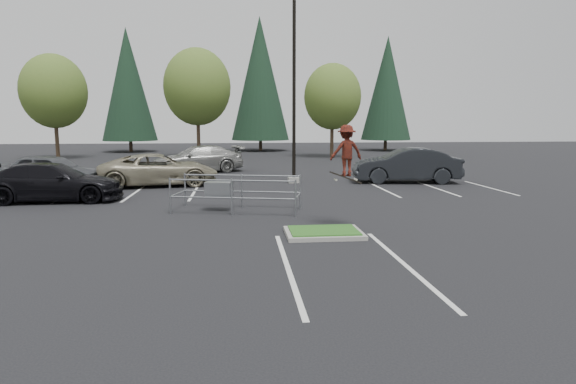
{
  "coord_description": "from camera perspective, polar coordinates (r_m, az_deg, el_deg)",
  "views": [
    {
      "loc": [
        -2.4,
        -13.4,
        3.27
      ],
      "look_at": [
        -0.89,
        1.5,
        1.05
      ],
      "focal_mm": 30.0,
      "sensor_mm": 36.0,
      "label": 1
    }
  ],
  "objects": [
    {
      "name": "car_r_charc",
      "position": [
        26.55,
        13.83,
        3.1
      ],
      "size": [
        5.81,
        2.66,
        1.85
      ],
      "primitive_type": "imported",
      "rotation": [
        0.0,
        0.0,
        4.58
      ],
      "color": "black",
      "rests_on": "ground"
    },
    {
      "name": "conif_a",
      "position": [
        54.78,
        -18.44,
        11.99
      ],
      "size": [
        5.72,
        5.72,
        13.0
      ],
      "color": "#38281C",
      "rests_on": "ground"
    },
    {
      "name": "grass_median",
      "position": [
        13.98,
        4.25,
        -4.8
      ],
      "size": [
        2.2,
        1.6,
        0.16
      ],
      "color": "gray",
      "rests_on": "ground"
    },
    {
      "name": "stall_lines",
      "position": [
        19.72,
        -2.69,
        -1.13
      ],
      "size": [
        22.62,
        17.6,
        0.01
      ],
      "color": "silver",
      "rests_on": "ground"
    },
    {
      "name": "skateboarder",
      "position": [
        14.79,
        6.91,
        4.84
      ],
      "size": [
        1.1,
        0.77,
        1.8
      ],
      "rotation": [
        0.0,
        0.0,
        3.34
      ],
      "color": "black",
      "rests_on": "ground"
    },
    {
      "name": "car_l_tan",
      "position": [
        25.35,
        -15.1,
        2.57
      ],
      "size": [
        6.26,
        3.66,
        1.64
      ],
      "primitive_type": "imported",
      "rotation": [
        0.0,
        0.0,
        1.74
      ],
      "color": "gray",
      "rests_on": "ground"
    },
    {
      "name": "decid_c",
      "position": [
        44.08,
        5.26,
        10.95
      ],
      "size": [
        5.12,
        5.12,
        8.38
      ],
      "color": "#38281C",
      "rests_on": "ground"
    },
    {
      "name": "light_pole",
      "position": [
        25.6,
        0.72,
        11.3
      ],
      "size": [
        0.7,
        0.6,
        10.12
      ],
      "color": "gray",
      "rests_on": "ground"
    },
    {
      "name": "car_l_grey",
      "position": [
        26.01,
        -26.28,
        2.19
      ],
      "size": [
        5.22,
        2.76,
        1.69
      ],
      "primitive_type": "imported",
      "rotation": [
        0.0,
        0.0,
        1.41
      ],
      "color": "#4A4C51",
      "rests_on": "ground"
    },
    {
      "name": "conif_c",
      "position": [
        55.5,
        11.64,
        11.93
      ],
      "size": [
        5.5,
        5.5,
        12.5
      ],
      "color": "#38281C",
      "rests_on": "ground"
    },
    {
      "name": "car_far_silver",
      "position": [
        31.6,
        -10.54,
        3.88
      ],
      "size": [
        6.3,
        3.88,
        1.7
      ],
      "primitive_type": "imported",
      "rotation": [
        0.0,
        0.0,
        4.98
      ],
      "color": "gray",
      "rests_on": "ground"
    },
    {
      "name": "decid_b",
      "position": [
        44.17,
        -10.72,
        11.86
      ],
      "size": [
        5.89,
        5.89,
        9.64
      ],
      "color": "#38281C",
      "rests_on": "ground"
    },
    {
      "name": "ground",
      "position": [
        14.0,
        4.25,
        -5.11
      ],
      "size": [
        120.0,
        120.0,
        0.0
      ],
      "primitive_type": "plane",
      "color": "black",
      "rests_on": "ground"
    },
    {
      "name": "cart_corral",
      "position": [
        17.7,
        -7.69,
        0.34
      ],
      "size": [
        4.78,
        2.6,
        1.29
      ],
      "rotation": [
        0.0,
        0.0,
        -0.23
      ],
      "color": "gray",
      "rests_on": "ground"
    },
    {
      "name": "conif_b",
      "position": [
        54.15,
        -3.34,
        13.24
      ],
      "size": [
        6.38,
        6.38,
        14.5
      ],
      "color": "#38281C",
      "rests_on": "ground"
    },
    {
      "name": "decid_a",
      "position": [
        46.21,
        -26.01,
        10.44
      ],
      "size": [
        5.44,
        5.44,
        8.91
      ],
      "color": "#38281C",
      "rests_on": "ground"
    },
    {
      "name": "car_l_black",
      "position": [
        21.91,
        -26.07,
        1.06
      ],
      "size": [
        5.5,
        2.35,
        1.58
      ],
      "primitive_type": "imported",
      "rotation": [
        0.0,
        0.0,
        1.6
      ],
      "color": "black",
      "rests_on": "ground"
    }
  ]
}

